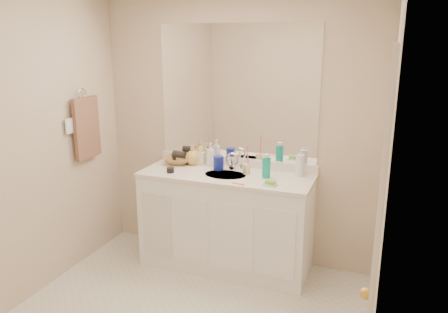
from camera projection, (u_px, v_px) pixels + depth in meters
wall_back at (237, 132)px, 3.99m from camera, size 2.60×0.02×2.40m
wall_front at (9, 262)px, 1.64m from camera, size 2.60×0.02×2.40m
wall_left at (15, 152)px, 3.26m from camera, size 0.02×2.60×2.40m
wall_right at (384, 194)px, 2.37m from camera, size 0.02×2.60×2.40m
vanity_cabinet at (226, 222)px, 3.94m from camera, size 1.50×0.55×0.85m
countertop at (226, 176)px, 3.82m from camera, size 1.52×0.57×0.03m
backsplash at (236, 162)px, 4.05m from camera, size 1.52×0.03×0.08m
sink_basin at (225, 176)px, 3.81m from camera, size 0.37×0.37×0.02m
faucet at (232, 163)px, 3.95m from camera, size 0.02×0.02×0.11m
mirror at (237, 93)px, 3.89m from camera, size 1.48×0.01×1.20m
blue_mug at (219, 163)px, 3.93m from camera, size 0.11×0.11×0.13m
tan_cup at (247, 169)px, 3.81m from camera, size 0.07×0.07×0.09m
toothbrush at (248, 157)px, 3.78m from camera, size 0.01×0.04×0.22m
mouthwash_bottle at (266, 168)px, 3.70m from camera, size 0.08×0.08×0.17m
clear_pump_bottle at (300, 165)px, 3.75m from camera, size 0.08×0.08×0.19m
soap_dish at (270, 185)px, 3.52m from camera, size 0.12×0.10×0.01m
green_soap at (270, 182)px, 3.51m from camera, size 0.08×0.06×0.03m
orange_comb at (238, 184)px, 3.55m from camera, size 0.11×0.05×0.00m
dark_jar at (170, 170)px, 3.85m from camera, size 0.08×0.08×0.05m
soap_bottle_white at (211, 155)px, 4.04m from camera, size 0.09×0.09×0.21m
soap_bottle_cream at (200, 155)px, 4.10m from camera, size 0.09×0.09×0.17m
soap_bottle_yellow at (193, 155)px, 4.10m from camera, size 0.17×0.17×0.18m
wicker_basket at (178, 160)px, 4.14m from camera, size 0.33×0.33×0.06m
hair_dryer at (180, 154)px, 4.12m from camera, size 0.14×0.09×0.07m
towel_ring at (82, 94)px, 3.86m from camera, size 0.01×0.11×0.11m
hand_towel at (87, 128)px, 3.93m from camera, size 0.04×0.32×0.55m
switch_plate at (69, 126)px, 3.74m from camera, size 0.01×0.08×0.13m
door at (376, 252)px, 2.15m from camera, size 0.02×0.82×2.00m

